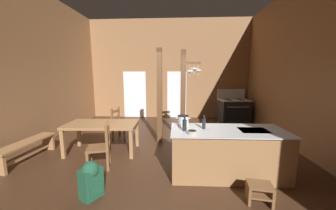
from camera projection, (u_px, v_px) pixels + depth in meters
ground_plane at (159, 161)px, 4.40m from camera, size 7.67×9.44×0.10m
wall_back at (169, 70)px, 8.38m from camera, size 7.67×0.14×4.27m
wall_left at (3, 65)px, 4.25m from camera, size 0.14×9.44×4.27m
wall_right at (330, 64)px, 3.85m from camera, size 0.14×9.44×4.27m
glazed_door_back_left at (135, 95)px, 8.57m from camera, size 1.00×0.01×2.05m
glazed_panel_back_right at (177, 95)px, 8.46m from camera, size 0.84×0.01×2.05m
kitchen_island at (227, 152)px, 3.66m from camera, size 2.17×0.99×0.89m
stove_range at (234, 111)px, 7.63m from camera, size 1.22×0.93×1.32m
support_post_with_pot_rack at (184, 92)px, 5.54m from camera, size 0.59×0.23×2.62m
support_post_center at (160, 97)px, 5.23m from camera, size 0.14×0.14×2.62m
step_stool at (260, 192)px, 2.87m from camera, size 0.40×0.33×0.30m
dining_table at (102, 127)px, 4.69m from camera, size 1.74×0.98×0.74m
ladderback_chair_near_window at (101, 147)px, 3.92m from camera, size 0.55×0.55×0.95m
ladderback_chair_by_post at (120, 124)px, 5.70m from camera, size 0.53×0.53×0.95m
bench_along_left_wall at (26, 147)px, 4.26m from camera, size 0.47×1.43×0.44m
backpack at (91, 179)px, 2.97m from camera, size 0.38×0.39×0.60m
stockpot_on_counter at (183, 120)px, 3.90m from camera, size 0.30×0.23×0.20m
mixing_bowl_on_counter at (192, 132)px, 3.33m from camera, size 0.17×0.17×0.06m
bottle_tall_on_counter at (204, 123)px, 3.64m from camera, size 0.07×0.07×0.26m
bottle_short_on_counter at (185, 125)px, 3.51m from camera, size 0.08×0.08×0.28m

